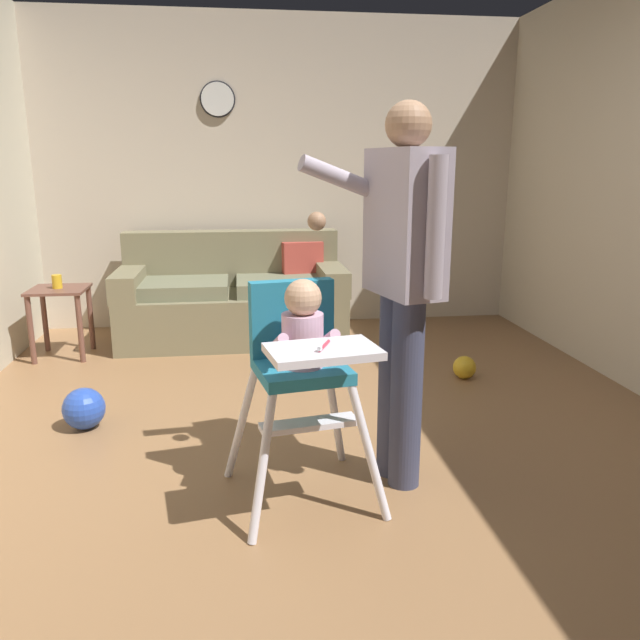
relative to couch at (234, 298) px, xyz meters
name	(u,v)px	position (x,y,z in m)	size (l,w,h in m)	color
ground	(331,485)	(0.44, -2.47, -0.38)	(5.73, 7.51, 0.10)	olive
wall_far	(282,175)	(0.44, 0.52, 0.98)	(4.93, 0.06, 2.63)	beige
couch	(234,298)	(0.00, 0.00, 0.00)	(1.80, 0.86, 0.86)	#766F51
high_chair	(301,349)	(0.30, -2.63, 0.34)	(0.70, 0.80, 0.97)	white
adult_standing	(402,277)	(0.74, -2.53, 0.61)	(0.59, 0.50, 1.65)	#3C405A
toy_ball	(84,409)	(-0.81, -1.76, -0.22)	(0.23, 0.23, 0.23)	#284CB7
toy_ball_second	(464,367)	(1.53, -1.24, -0.25)	(0.15, 0.15, 0.15)	gold
side_table	(60,307)	(-1.27, -0.36, 0.05)	(0.40, 0.40, 0.52)	brown
sippy_cup	(57,282)	(-1.28, -0.36, 0.24)	(0.07, 0.07, 0.10)	gold
wall_clock	(218,99)	(-0.08, 0.48, 1.60)	(0.29, 0.04, 0.29)	white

